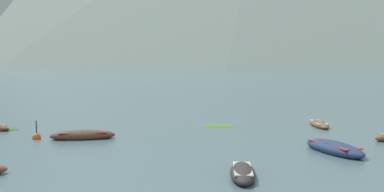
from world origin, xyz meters
The scene contains 9 objects.
ground_plane centered at (0.00, 1500.00, 0.00)m, with size 6000.00×6000.00×0.00m, color #476066.
mountain_2 centered at (-299.83, 1271.58, 97.33)m, with size 626.80×626.80×194.66m, color slate.
rowboat_2 centered at (6.98, 16.06, 0.21)m, with size 2.61×4.45×0.67m.
rowboat_3 centered at (-6.23, 20.06, 0.20)m, with size 3.85×1.95×0.65m.
rowboat_7 centered at (1.98, 11.19, 0.17)m, with size 1.16×3.22×0.55m.
rowboat_10 centered at (8.95, 25.47, 0.15)m, with size 1.10×3.92×0.47m.
mooring_buoy centered at (-8.87, 19.99, 0.11)m, with size 0.48×0.48×1.21m.
weed_patch_1 centered at (-12.20, 23.64, 0.00)m, with size 1.68×1.30×0.14m, color #2D5628.
weed_patch_2 centered at (1.90, 25.76, 0.00)m, with size 2.45×2.10×0.14m, color #477033.
Camera 1 is at (0.07, -5.23, 4.18)m, focal length 41.45 mm.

